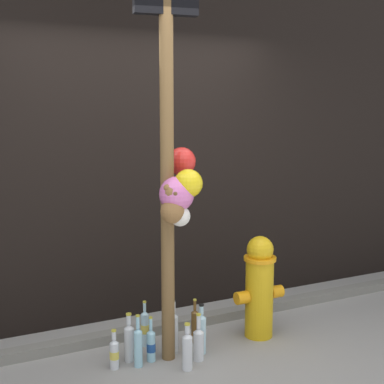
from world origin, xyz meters
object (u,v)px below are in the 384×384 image
object	(u,v)px
fire_hydrant	(259,286)
bottle_8	(199,343)
bottle_0	(201,332)
bottle_4	(145,328)
bottle_9	(151,345)
bottle_5	(138,346)
bottle_2	(129,341)
bottle_7	(114,353)
memorial_post	(174,154)
bottle_6	(195,325)
bottle_3	(173,331)
bottle_1	(187,350)

from	to	relation	value
fire_hydrant	bottle_8	xyz separation A→B (m)	(-0.63, -0.16, -0.29)
bottle_0	bottle_4	world-z (taller)	bottle_0
bottle_9	bottle_5	bearing A→B (deg)	-160.90
bottle_2	bottle_7	world-z (taller)	bottle_2
memorial_post	bottle_5	xyz separation A→B (m)	(-0.28, 0.01, -1.36)
bottle_6	bottle_8	xyz separation A→B (m)	(-0.11, -0.28, -0.01)
bottle_6	bottle_8	bearing A→B (deg)	-110.94
fire_hydrant	bottle_8	world-z (taller)	fire_hydrant
bottle_3	memorial_post	bearing A→B (deg)	-109.48
bottle_4	bottle_5	world-z (taller)	bottle_5
bottle_6	fire_hydrant	bearing A→B (deg)	-12.71
bottle_8	bottle_9	size ratio (longest dim) A/B	1.05
bottle_5	bottle_6	distance (m)	0.57
bottle_5	bottle_9	size ratio (longest dim) A/B	1.14
bottle_8	bottle_6	bearing A→B (deg)	69.06
memorial_post	bottle_0	xyz separation A→B (m)	(0.22, -0.00, -1.35)
memorial_post	bottle_1	distance (m)	1.38
bottle_4	bottle_7	distance (m)	0.42
fire_hydrant	bottle_4	size ratio (longest dim) A/B	2.30
memorial_post	bottle_9	xyz separation A→B (m)	(-0.17, 0.05, -1.39)
bottle_5	bottle_3	bearing A→B (deg)	17.23
bottle_7	bottle_4	bearing A→B (deg)	37.64
bottle_0	bottle_9	xyz separation A→B (m)	(-0.39, 0.05, -0.04)
bottle_1	bottle_3	size ratio (longest dim) A/B	0.83
fire_hydrant	bottle_5	bearing A→B (deg)	-176.43
fire_hydrant	bottle_0	bearing A→B (deg)	-172.42
fire_hydrant	bottle_4	distance (m)	0.97
bottle_0	bottle_1	world-z (taller)	bottle_0
bottle_8	bottle_2	bearing A→B (deg)	155.82
fire_hydrant	bottle_4	world-z (taller)	fire_hydrant
bottle_1	bottle_4	size ratio (longest dim) A/B	0.95
memorial_post	bottle_3	bearing A→B (deg)	70.52
fire_hydrant	bottle_9	xyz separation A→B (m)	(-0.95, -0.03, -0.30)
fire_hydrant	bottle_5	world-z (taller)	fire_hydrant
bottle_0	bottle_2	xyz separation A→B (m)	(-0.53, 0.12, -0.01)
bottle_9	bottle_6	bearing A→B (deg)	18.70
bottle_2	bottle_5	world-z (taller)	bottle_5
bottle_9	bottle_0	bearing A→B (deg)	-7.04
bottle_8	fire_hydrant	bearing A→B (deg)	14.65
bottle_0	bottle_2	world-z (taller)	bottle_0
bottle_3	bottle_7	world-z (taller)	bottle_3
bottle_7	memorial_post	bearing A→B (deg)	-7.19
fire_hydrant	bottle_6	world-z (taller)	fire_hydrant
bottle_2	bottle_5	bearing A→B (deg)	-74.75
bottle_0	bottle_7	size ratio (longest dim) A/B	1.33
bottle_0	bottle_5	distance (m)	0.50
bottle_4	bottle_7	size ratio (longest dim) A/B	1.25
memorial_post	bottle_7	bearing A→B (deg)	172.81
bottle_3	bottle_5	bearing A→B (deg)	-162.77
bottle_3	bottle_5	distance (m)	0.33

